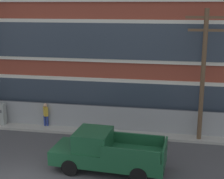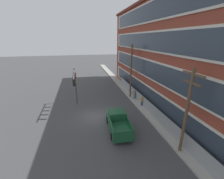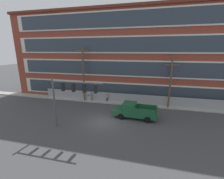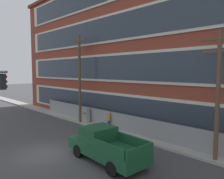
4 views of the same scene
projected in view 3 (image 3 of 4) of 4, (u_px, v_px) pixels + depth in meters
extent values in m
plane|color=#424244|center=(103.00, 122.00, 18.48)|extent=(160.00, 160.00, 0.00)
cube|color=#9E9B93|center=(116.00, 102.00, 25.25)|extent=(80.00, 1.62, 0.16)
cube|color=brown|center=(127.00, 57.00, 27.98)|extent=(41.59, 8.64, 14.83)
cube|color=beige|center=(122.00, 90.00, 25.23)|extent=(38.26, 0.10, 2.67)
cube|color=#2D3844|center=(122.00, 91.00, 25.18)|extent=(36.60, 0.06, 2.22)
cube|color=beige|center=(123.00, 68.00, 24.29)|extent=(38.26, 0.10, 2.67)
cube|color=#2D3844|center=(123.00, 68.00, 24.23)|extent=(36.60, 0.06, 2.22)
cube|color=beige|center=(123.00, 45.00, 23.35)|extent=(38.26, 0.10, 2.67)
cube|color=#2D3844|center=(123.00, 45.00, 23.29)|extent=(36.60, 0.06, 2.22)
cube|color=beige|center=(124.00, 19.00, 22.41)|extent=(38.26, 0.10, 2.67)
cube|color=#2D3844|center=(124.00, 19.00, 22.35)|extent=(36.60, 0.06, 2.22)
cube|color=maroon|center=(128.00, 12.00, 26.05)|extent=(42.09, 9.14, 0.40)
cube|color=gray|center=(132.00, 99.00, 24.61)|extent=(31.62, 0.04, 1.68)
cylinder|color=#4C4C51|center=(48.00, 93.00, 28.25)|extent=(0.06, 0.06, 1.68)
cylinder|color=#4C4C51|center=(132.00, 94.00, 24.40)|extent=(31.62, 0.05, 0.05)
cylinder|color=#4C4C51|center=(55.00, 104.00, 16.67)|extent=(0.20, 0.20, 5.69)
cylinder|color=#4C4C51|center=(76.00, 83.00, 15.37)|extent=(5.63, 0.14, 0.14)
cube|color=black|center=(63.00, 87.00, 15.88)|extent=(0.28, 0.32, 0.90)
cylinder|color=#4B0807|center=(64.00, 84.00, 15.98)|extent=(0.04, 0.18, 0.18)
cylinder|color=gold|center=(64.00, 86.00, 16.05)|extent=(0.04, 0.18, 0.18)
cylinder|color=#0A4011|center=(64.00, 89.00, 16.12)|extent=(0.04, 0.18, 0.18)
cube|color=black|center=(73.00, 87.00, 15.60)|extent=(0.28, 0.32, 0.90)
cylinder|color=red|center=(74.00, 84.00, 15.70)|extent=(0.04, 0.18, 0.18)
cylinder|color=#503E08|center=(74.00, 87.00, 15.77)|extent=(0.04, 0.18, 0.18)
cylinder|color=#0A4011|center=(74.00, 90.00, 15.84)|extent=(0.04, 0.18, 0.18)
cube|color=black|center=(84.00, 88.00, 15.32)|extent=(0.28, 0.32, 0.90)
cylinder|color=#4B0807|center=(85.00, 85.00, 15.42)|extent=(0.04, 0.18, 0.18)
cylinder|color=#503E08|center=(85.00, 88.00, 15.49)|extent=(0.04, 0.18, 0.18)
cylinder|color=green|center=(85.00, 90.00, 15.56)|extent=(0.04, 0.18, 0.18)
cube|color=black|center=(96.00, 89.00, 15.04)|extent=(0.28, 0.32, 0.90)
cylinder|color=red|center=(96.00, 86.00, 15.13)|extent=(0.04, 0.18, 0.18)
cylinder|color=#503E08|center=(96.00, 88.00, 15.20)|extent=(0.04, 0.18, 0.18)
cylinder|color=#0A4011|center=(96.00, 91.00, 15.28)|extent=(0.04, 0.18, 0.18)
cube|color=#194C2D|center=(135.00, 112.00, 19.50)|extent=(5.64, 2.37, 0.70)
cube|color=#194C2D|center=(129.00, 106.00, 19.52)|extent=(1.77, 1.98, 0.89)
cube|color=#283342|center=(123.00, 105.00, 19.76)|extent=(0.16, 1.69, 0.67)
cube|color=#194C2D|center=(144.00, 112.00, 18.09)|extent=(2.77, 0.28, 0.56)
cube|color=#194C2D|center=(146.00, 106.00, 19.89)|extent=(2.77, 0.28, 0.56)
cube|color=#194C2D|center=(157.00, 110.00, 18.57)|extent=(0.21, 1.98, 0.56)
cylinder|color=black|center=(121.00, 116.00, 19.18)|extent=(0.81, 0.31, 0.80)
cylinder|color=black|center=(124.00, 111.00, 20.94)|extent=(0.81, 0.31, 0.80)
cylinder|color=black|center=(147.00, 120.00, 18.24)|extent=(0.81, 0.31, 0.80)
cylinder|color=black|center=(148.00, 114.00, 20.00)|extent=(0.81, 0.31, 0.80)
cube|color=white|center=(113.00, 111.00, 19.60)|extent=(0.07, 0.24, 0.16)
cube|color=white|center=(116.00, 107.00, 20.93)|extent=(0.07, 0.24, 0.16)
cylinder|color=brown|center=(84.00, 76.00, 24.94)|extent=(0.26, 0.26, 9.05)
cube|color=brown|center=(82.00, 51.00, 23.92)|extent=(2.05, 0.14, 0.14)
cube|color=brown|center=(83.00, 55.00, 24.10)|extent=(1.75, 0.14, 0.14)
cylinder|color=brown|center=(170.00, 83.00, 21.99)|extent=(0.26, 0.26, 7.78)
cube|color=brown|center=(173.00, 60.00, 21.13)|extent=(2.28, 0.14, 0.14)
cube|color=brown|center=(172.00, 65.00, 21.30)|extent=(1.94, 0.14, 0.14)
cube|color=#939993|center=(89.00, 97.00, 25.90)|extent=(0.66, 0.43, 1.61)
cube|color=#515151|center=(89.00, 95.00, 25.60)|extent=(0.46, 0.02, 0.20)
cylinder|color=navy|center=(107.00, 100.00, 25.58)|extent=(0.14, 0.14, 0.85)
cylinder|color=navy|center=(108.00, 100.00, 25.54)|extent=(0.14, 0.14, 0.85)
cube|color=#B7932D|center=(107.00, 96.00, 25.37)|extent=(0.42, 0.47, 0.60)
sphere|color=tan|center=(107.00, 93.00, 25.27)|extent=(0.24, 0.24, 0.24)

